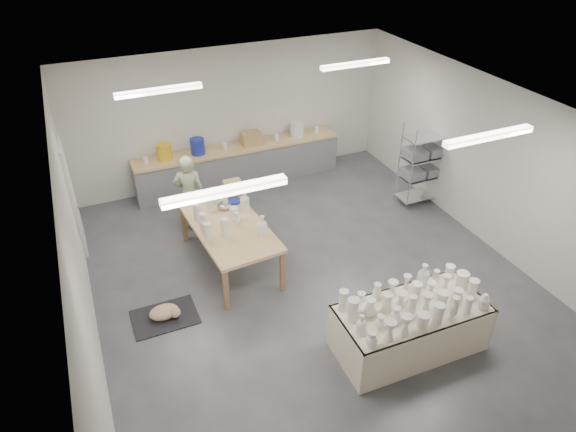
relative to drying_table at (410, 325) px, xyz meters
name	(u,v)px	position (x,y,z in m)	size (l,w,h in m)	color
room	(304,171)	(-0.73, 2.06, 1.63)	(8.00, 8.02, 3.00)	#424449
back_counter	(239,164)	(-0.63, 5.65, 0.06)	(4.60, 0.60, 1.24)	tan
wire_shelf	(423,163)	(2.58, 3.37, 0.49)	(0.88, 0.48, 1.80)	silver
drying_table	(410,325)	(0.00, 0.00, 0.00)	(2.15, 1.05, 1.12)	olive
work_table	(228,220)	(-1.70, 3.02, 0.43)	(1.30, 2.34, 1.22)	tan
rug	(165,317)	(-3.13, 2.01, -0.42)	(1.00, 0.70, 0.02)	black
cat	(166,312)	(-3.10, 1.99, -0.31)	(0.52, 0.42, 0.20)	white
potter	(189,194)	(-2.08, 4.27, 0.36)	(0.58, 0.38, 1.59)	#98A983
red_stool	(189,210)	(-2.08, 4.54, -0.16)	(0.37, 0.37, 0.30)	red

